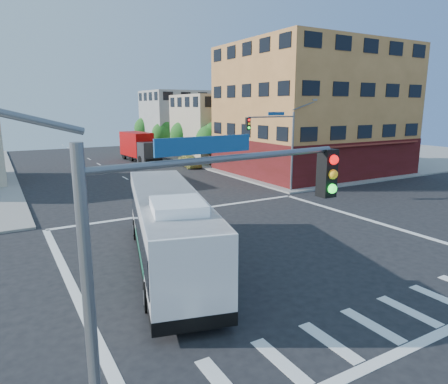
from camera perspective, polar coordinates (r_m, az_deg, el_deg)
ground at (r=21.44m, az=5.44°, el=-8.25°), size 120.00×120.00×0.00m
sidewalk_ne at (r=69.81m, az=12.32°, el=5.82°), size 50.00×50.00×0.15m
corner_building_ne at (r=47.12m, az=12.54°, el=9.97°), size 18.10×15.44×14.00m
building_east_near at (r=57.99m, az=-0.28°, el=9.25°), size 12.06×10.06×9.00m
building_east_far at (r=70.46m, az=-6.03°, el=10.11°), size 12.06×10.06×10.00m
signal_mast_ne at (r=34.13m, az=7.75°, el=7.89°), size 7.91×1.13×8.07m
signal_mast_sw at (r=6.75m, az=-4.57°, el=-9.46°), size 7.91×1.01×8.07m
street_tree_a at (r=50.31m, az=-1.89°, el=7.75°), size 3.60×3.60×5.53m
street_tree_b at (r=57.46m, az=-5.70°, el=8.41°), size 3.80×3.80×5.79m
street_tree_c at (r=64.84m, az=-8.66°, el=8.50°), size 3.40×3.40×5.29m
street_tree_d at (r=72.31m, az=-11.02°, el=9.11°), size 4.00×4.00×6.03m
transit_bus at (r=18.98m, az=-7.96°, el=-4.93°), size 6.14×13.53×3.92m
box_truck at (r=56.67m, az=-11.96°, el=6.27°), size 3.24×8.84×3.90m
parked_car at (r=49.94m, az=-4.97°, el=4.41°), size 1.95×4.49×1.51m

